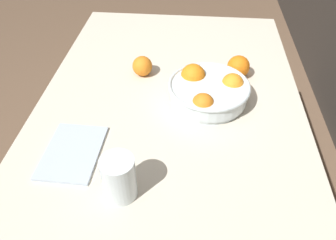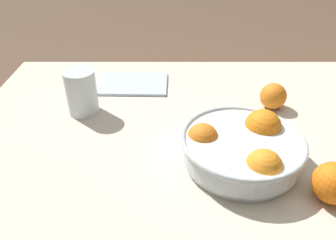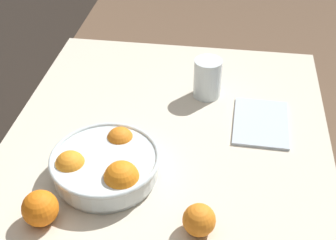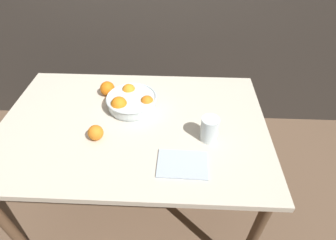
% 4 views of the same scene
% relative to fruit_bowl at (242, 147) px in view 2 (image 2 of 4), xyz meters
% --- Properties ---
extents(dining_table, '(1.33, 0.87, 0.78)m').
position_rel_fruit_bowl_xyz_m(dining_table, '(0.02, -0.12, -0.12)').
color(dining_table, beige).
rests_on(dining_table, ground_plane).
extents(fruit_bowl, '(0.27, 0.27, 0.10)m').
position_rel_fruit_bowl_xyz_m(fruit_bowl, '(0.00, 0.00, 0.00)').
color(fruit_bowl, silver).
rests_on(fruit_bowl, dining_table).
extents(juice_glass, '(0.08, 0.08, 0.12)m').
position_rel_fruit_bowl_xyz_m(juice_glass, '(0.39, -0.21, 0.02)').
color(juice_glass, '#F4A314').
rests_on(juice_glass, dining_table).
extents(orange_loose_near_bowl, '(0.07, 0.07, 0.07)m').
position_rel_fruit_bowl_xyz_m(orange_loose_near_bowl, '(-0.13, -0.24, -0.01)').
color(orange_loose_near_bowl, orange).
rests_on(orange_loose_near_bowl, dining_table).
extents(orange_loose_front, '(0.08, 0.08, 0.08)m').
position_rel_fruit_bowl_xyz_m(orange_loose_front, '(-0.15, 0.11, -0.00)').
color(orange_loose_front, orange).
rests_on(orange_loose_front, dining_table).
extents(napkin, '(0.22, 0.16, 0.01)m').
position_rel_fruit_bowl_xyz_m(napkin, '(0.27, -0.38, -0.04)').
color(napkin, silver).
rests_on(napkin, dining_table).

